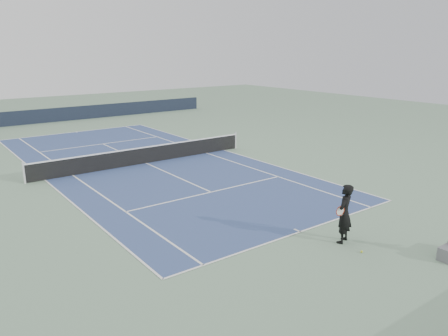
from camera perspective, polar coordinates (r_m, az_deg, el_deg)
ground at (r=24.95m, az=-10.15°, el=0.60°), size 80.00×80.00×0.00m
court_surface at (r=24.95m, az=-10.15°, el=0.62°), size 10.97×23.77×0.01m
tennis_net at (r=24.83m, az=-10.20°, el=1.73°), size 12.90×0.10×1.07m
windscreen_far at (r=41.37m, az=-21.49°, el=6.44°), size 30.00×0.25×1.20m
tennis_player at (r=14.94m, az=15.43°, el=-5.77°), size 0.90×0.78×2.01m
tennis_ball at (r=14.71m, az=17.54°, el=-10.37°), size 0.07×0.07×0.07m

